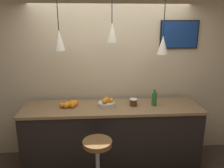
{
  "coord_description": "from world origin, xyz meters",
  "views": [
    {
      "loc": [
        -0.21,
        -2.49,
        2.19
      ],
      "look_at": [
        0.0,
        0.61,
        1.34
      ],
      "focal_mm": 35.0,
      "sensor_mm": 36.0,
      "label": 1
    }
  ],
  "objects_px": {
    "juice_bottle": "(154,99)",
    "mounted_tv": "(179,35)",
    "fruit_bowl": "(107,103)",
    "bar_stool": "(98,160)",
    "spread_jar": "(133,102)"
  },
  "relations": [
    {
      "from": "juice_bottle",
      "to": "mounted_tv",
      "type": "xyz_separation_m",
      "value": [
        0.46,
        0.4,
        0.94
      ]
    },
    {
      "from": "juice_bottle",
      "to": "fruit_bowl",
      "type": "bearing_deg",
      "value": -179.64
    },
    {
      "from": "juice_bottle",
      "to": "mounted_tv",
      "type": "height_order",
      "value": "mounted_tv"
    },
    {
      "from": "bar_stool",
      "to": "fruit_bowl",
      "type": "relative_size",
      "value": 3.11
    },
    {
      "from": "bar_stool",
      "to": "fruit_bowl",
      "type": "height_order",
      "value": "fruit_bowl"
    },
    {
      "from": "spread_jar",
      "to": "mounted_tv",
      "type": "relative_size",
      "value": 0.18
    },
    {
      "from": "fruit_bowl",
      "to": "mounted_tv",
      "type": "xyz_separation_m",
      "value": [
        1.19,
        0.4,
        0.99
      ]
    },
    {
      "from": "fruit_bowl",
      "to": "spread_jar",
      "type": "height_order",
      "value": "fruit_bowl"
    },
    {
      "from": "fruit_bowl",
      "to": "mounted_tv",
      "type": "height_order",
      "value": "mounted_tv"
    },
    {
      "from": "bar_stool",
      "to": "spread_jar",
      "type": "height_order",
      "value": "spread_jar"
    },
    {
      "from": "juice_bottle",
      "to": "spread_jar",
      "type": "relative_size",
      "value": 2.23
    },
    {
      "from": "bar_stool",
      "to": "fruit_bowl",
      "type": "distance_m",
      "value": 0.85
    },
    {
      "from": "juice_bottle",
      "to": "mounted_tv",
      "type": "relative_size",
      "value": 0.4
    },
    {
      "from": "bar_stool",
      "to": "spread_jar",
      "type": "relative_size",
      "value": 6.99
    },
    {
      "from": "fruit_bowl",
      "to": "spread_jar",
      "type": "relative_size",
      "value": 2.25
    }
  ]
}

